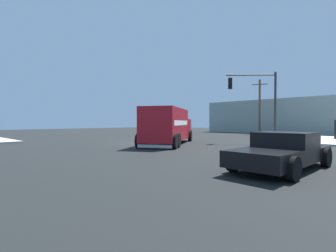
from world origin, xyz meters
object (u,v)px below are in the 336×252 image
Objects in this scene: traffic_light_primary at (259,96)px; utility_pole at (260,106)px; delivery_truck at (168,126)px; pickup_black at (283,150)px.

traffic_light_primary is 16.44m from utility_pole.
traffic_light_primary reaches higher than delivery_truck.
traffic_light_primary reaches higher than pickup_black.
utility_pole is (-6.40, 15.14, 0.14)m from traffic_light_primary.
delivery_truck is 8.55m from traffic_light_primary.
pickup_black is (10.24, -4.56, -0.75)m from delivery_truck.
traffic_light_primary is at bearing 116.78° from pickup_black.
delivery_truck is 22.16m from utility_pole.
traffic_light_primary is (4.52, 6.78, 2.60)m from delivery_truck.
traffic_light_primary is 1.13× the size of pickup_black.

